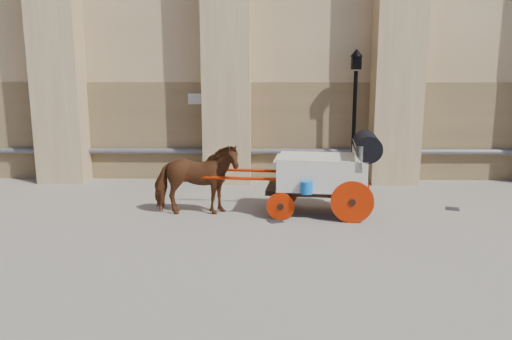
{
  "coord_description": "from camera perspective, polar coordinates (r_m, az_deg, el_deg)",
  "views": [
    {
      "loc": [
        0.16,
        -11.3,
        3.31
      ],
      "look_at": [
        -0.06,
        0.1,
        1.06
      ],
      "focal_mm": 35.0,
      "sensor_mm": 36.0,
      "label": 1
    }
  ],
  "objects": [
    {
      "name": "horse",
      "position": [
        11.71,
        -6.89,
        -1.09
      ],
      "size": [
        2.06,
        1.04,
        1.69
      ],
      "primitive_type": "imported",
      "rotation": [
        0.0,
        0.0,
        1.64
      ],
      "color": "brown",
      "rests_on": "ground"
    },
    {
      "name": "street_lamp",
      "position": [
        14.91,
        11.18,
        6.36
      ],
      "size": [
        0.37,
        0.37,
        3.96
      ],
      "color": "black",
      "rests_on": "ground"
    },
    {
      "name": "drain_grate_far",
      "position": [
        13.2,
        21.52,
        -4.13
      ],
      "size": [
        0.4,
        0.4,
        0.01
      ],
      "primitive_type": "cube",
      "rotation": [
        0.0,
        0.0,
        -0.29
      ],
      "color": "black",
      "rests_on": "ground"
    },
    {
      "name": "ground",
      "position": [
        11.77,
        0.3,
        -5.17
      ],
      "size": [
        90.0,
        90.0,
        0.0
      ],
      "primitive_type": "plane",
      "color": "slate",
      "rests_on": "ground"
    },
    {
      "name": "carriage",
      "position": [
        11.75,
        8.26,
        -0.06
      ],
      "size": [
        4.55,
        1.72,
        1.94
      ],
      "rotation": [
        0.0,
        0.0,
        -0.12
      ],
      "color": "black",
      "rests_on": "ground"
    },
    {
      "name": "drain_grate_near",
      "position": [
        11.31,
        2.2,
        -5.84
      ],
      "size": [
        0.41,
        0.41,
        0.01
      ],
      "primitive_type": "cube",
      "rotation": [
        0.0,
        0.0,
        0.35
      ],
      "color": "black",
      "rests_on": "ground"
    }
  ]
}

